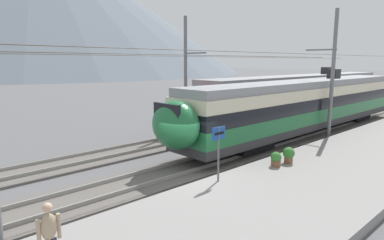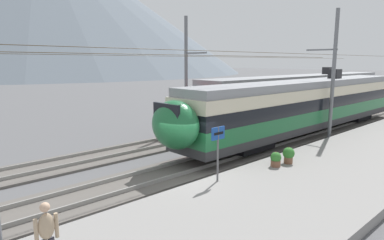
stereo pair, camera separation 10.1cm
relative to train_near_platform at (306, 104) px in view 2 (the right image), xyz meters
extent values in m
plane|color=#565659|center=(-11.85, -1.25, -2.22)|extent=(400.00, 400.00, 0.00)
cube|color=gray|center=(-11.85, -5.19, -2.03)|extent=(120.00, 6.02, 0.38)
cube|color=#5B5651|center=(-11.85, 0.00, -2.16)|extent=(120.00, 3.00, 0.12)
cube|color=gray|center=(-11.85, -0.72, -2.02)|extent=(120.00, 0.07, 0.16)
cube|color=gray|center=(-11.85, 0.72, -2.02)|extent=(120.00, 0.07, 0.16)
cube|color=#5B5651|center=(-11.85, 4.65, -2.16)|extent=(120.00, 3.00, 0.12)
cube|color=gray|center=(-11.85, 3.93, -2.02)|extent=(120.00, 0.07, 0.16)
cube|color=gray|center=(-11.85, 5.37, -2.02)|extent=(120.00, 0.07, 0.16)
cube|color=#2D2D30|center=(0.59, 0.00, -1.30)|extent=(23.56, 2.84, 0.45)
cube|color=#1E6638|center=(0.59, 0.00, -0.65)|extent=(23.56, 2.84, 0.85)
cube|color=black|center=(0.59, 0.00, 0.15)|extent=(23.56, 2.88, 0.75)
cube|color=beige|center=(0.59, 0.00, 0.85)|extent=(23.56, 2.84, 0.65)
cube|color=gray|center=(0.59, 0.00, 1.40)|extent=(23.26, 2.64, 0.45)
cube|color=black|center=(-6.71, 0.00, -1.73)|extent=(2.80, 2.27, 0.42)
cube|color=black|center=(7.89, 0.00, -1.73)|extent=(2.80, 2.27, 0.42)
ellipsoid|color=#1E6638|center=(-11.74, 0.00, 0.05)|extent=(1.80, 2.61, 2.25)
cube|color=black|center=(-12.24, 0.00, 0.48)|extent=(0.16, 1.70, 1.19)
cube|color=black|center=(4.12, 0.00, 1.98)|extent=(0.90, 0.70, 0.70)
cube|color=#2D2D30|center=(8.50, 4.65, -1.30)|extent=(27.48, 2.99, 0.45)
cube|color=maroon|center=(8.50, 4.65, -0.65)|extent=(27.48, 2.99, 0.85)
cube|color=black|center=(8.50, 4.65, 0.15)|extent=(27.48, 3.03, 0.75)
cube|color=silver|center=(8.50, 4.65, 0.85)|extent=(27.48, 2.99, 0.65)
cube|color=gray|center=(8.50, 4.65, 1.40)|extent=(27.18, 2.79, 0.45)
cube|color=black|center=(-0.02, 4.65, -1.73)|extent=(2.80, 2.39, 0.42)
cube|color=black|center=(17.02, 4.65, -1.73)|extent=(2.80, 2.39, 0.42)
ellipsoid|color=maroon|center=(-5.79, 4.65, 0.05)|extent=(1.80, 2.75, 2.25)
cube|color=black|center=(-6.29, 4.65, 0.48)|extent=(0.16, 1.79, 1.19)
cube|color=black|center=(12.62, 4.65, 1.98)|extent=(0.90, 0.70, 0.70)
cylinder|color=slate|center=(-0.04, -1.79, 1.97)|extent=(0.24, 0.24, 8.38)
cube|color=slate|center=(-0.04, -0.89, 3.65)|extent=(0.10, 2.09, 0.10)
cylinder|color=#473823|center=(-0.04, 0.00, 3.40)|extent=(43.04, 0.02, 0.02)
cylinder|color=slate|center=(-5.25, 6.54, 1.90)|extent=(0.24, 0.24, 8.25)
cube|color=slate|center=(-5.25, 5.59, 3.47)|extent=(0.10, 2.19, 0.10)
cylinder|color=#473823|center=(-5.25, 4.65, 3.22)|extent=(43.04, 0.02, 0.02)
cylinder|color=#59595B|center=(-11.88, -2.78, -0.73)|extent=(0.08, 0.08, 2.22)
cube|color=#19479E|center=(-11.88, -2.78, 0.13)|extent=(0.70, 0.06, 0.50)
cube|color=black|center=(-11.88, -2.82, 0.13)|extent=(0.52, 0.01, 0.10)
ellipsoid|color=tan|center=(-18.97, -4.22, -0.71)|extent=(0.36, 0.22, 0.62)
sphere|color=tan|center=(-18.97, -4.22, -0.26)|extent=(0.22, 0.22, 0.22)
cylinder|color=tan|center=(-19.19, -4.22, -0.76)|extent=(0.09, 0.09, 0.58)
cylinder|color=tan|center=(-18.75, -4.22, -0.76)|extent=(0.09, 0.09, 0.58)
cylinder|color=brown|center=(-7.67, -3.41, -1.68)|extent=(0.40, 0.40, 0.32)
sphere|color=#33752D|center=(-7.67, -3.41, -1.35)|extent=(0.55, 0.55, 0.55)
sphere|color=gold|center=(-7.67, -3.41, -1.22)|extent=(0.30, 0.30, 0.30)
cylinder|color=brown|center=(-8.52, -3.28, -1.70)|extent=(0.44, 0.44, 0.29)
sphere|color=#33752D|center=(-8.52, -3.28, -1.41)|extent=(0.49, 0.49, 0.49)
sphere|color=red|center=(-8.52, -3.28, -1.30)|extent=(0.27, 0.27, 0.27)
cone|color=slate|center=(36.62, 153.27, 29.78)|extent=(181.36, 181.36, 64.01)
cone|color=slate|center=(77.89, 187.51, 30.97)|extent=(144.46, 144.46, 66.39)
camera|label=1|loc=(-21.31, -11.38, 2.89)|focal=31.14mm
camera|label=2|loc=(-21.23, -11.44, 2.89)|focal=31.14mm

